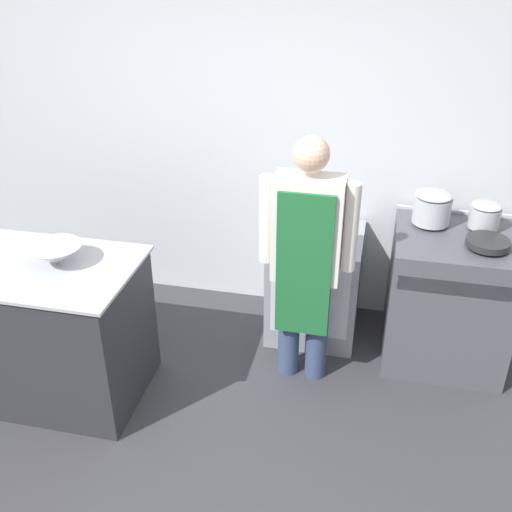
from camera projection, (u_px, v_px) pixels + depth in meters
ground_plane at (192, 512)px, 3.12m from camera, size 14.00×14.00×0.00m
wall_back at (273, 136)px, 4.25m from camera, size 8.00×0.05×2.70m
prep_counter at (51, 330)px, 3.73m from camera, size 1.14×0.77×0.93m
stove at (447, 297)px, 4.06m from camera, size 0.78×0.75×0.94m
fridge_unit at (315, 283)px, 4.34m from camera, size 0.63×0.63×0.78m
person_cook at (307, 252)px, 3.63m from camera, size 0.59×0.24×1.66m
mixing_bowl at (56, 255)px, 3.49m from camera, size 0.32×0.32×0.12m
stock_pot at (432, 207)px, 3.91m from camera, size 0.24×0.24×0.22m
saute_pan at (488, 243)px, 3.67m from camera, size 0.27×0.27×0.04m
sauce_pot at (485, 215)px, 3.86m from camera, size 0.20×0.20×0.17m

